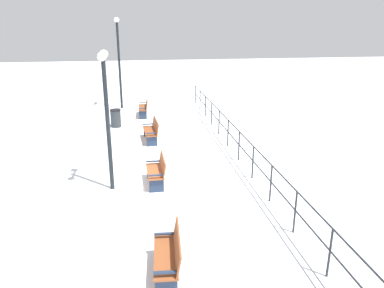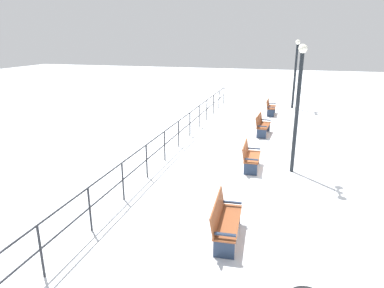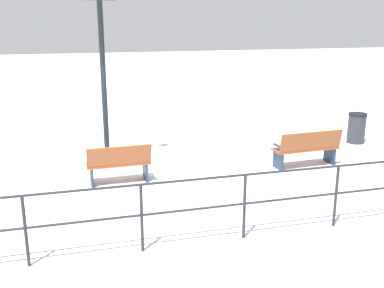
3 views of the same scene
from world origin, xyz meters
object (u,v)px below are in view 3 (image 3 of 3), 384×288
at_px(bench_second, 307,148).
at_px(lamppost_middle, 102,50).
at_px(bench_third, 119,164).
at_px(trash_bin, 357,128).

bearing_deg(bench_second, lamppost_middle, 69.17).
distance_m(bench_second, lamppost_middle, 5.56).
distance_m(bench_second, bench_third, 4.65).
height_order(bench_second, trash_bin, bench_second).
height_order(bench_second, bench_third, bench_second).
relative_size(bench_second, bench_third, 1.20).
bearing_deg(bench_third, lamppost_middle, 3.91).
bearing_deg(lamppost_middle, bench_third, -174.76).
bearing_deg(bench_third, trash_bin, -78.62).
distance_m(lamppost_middle, trash_bin, 7.76).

